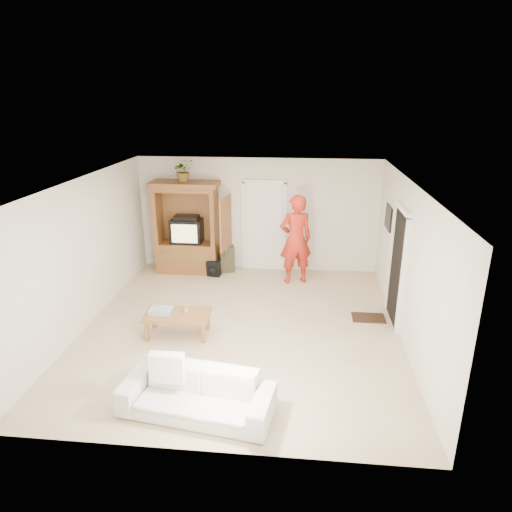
{
  "coord_description": "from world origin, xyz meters",
  "views": [
    {
      "loc": [
        1.0,
        -7.15,
        3.92
      ],
      "look_at": [
        0.2,
        0.6,
        1.15
      ],
      "focal_mm": 32.0,
      "sensor_mm": 36.0,
      "label": 1
    }
  ],
  "objects_px": {
    "armoire": "(188,233)",
    "man": "(296,239)",
    "sofa": "(197,394)",
    "coffee_table": "(177,316)"
  },
  "relations": [
    {
      "from": "armoire",
      "to": "man",
      "type": "xyz_separation_m",
      "value": [
        2.47,
        -0.44,
        0.07
      ]
    },
    {
      "from": "sofa",
      "to": "armoire",
      "type": "bearing_deg",
      "value": 113.33
    },
    {
      "from": "armoire",
      "to": "man",
      "type": "relative_size",
      "value": 1.07
    },
    {
      "from": "armoire",
      "to": "sofa",
      "type": "distance_m",
      "value": 5.21
    },
    {
      "from": "armoire",
      "to": "coffee_table",
      "type": "xyz_separation_m",
      "value": [
        0.53,
        -3.03,
        -0.55
      ]
    },
    {
      "from": "armoire",
      "to": "man",
      "type": "bearing_deg",
      "value": -10.18
    },
    {
      "from": "sofa",
      "to": "coffee_table",
      "type": "distance_m",
      "value": 2.13
    },
    {
      "from": "man",
      "to": "sofa",
      "type": "xyz_separation_m",
      "value": [
        -1.16,
        -4.56,
        -0.69
      ]
    },
    {
      "from": "armoire",
      "to": "man",
      "type": "distance_m",
      "value": 2.51
    },
    {
      "from": "man",
      "to": "sofa",
      "type": "height_order",
      "value": "man"
    }
  ]
}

